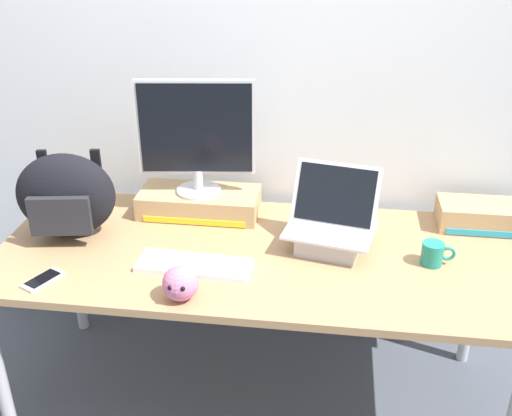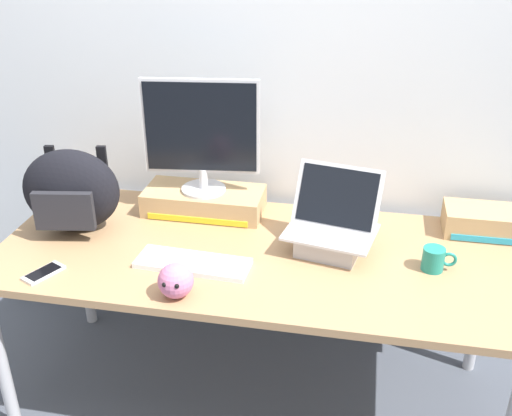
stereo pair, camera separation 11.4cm
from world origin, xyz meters
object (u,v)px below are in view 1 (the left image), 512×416
object	(u,v)px
open_laptop	(330,232)
messenger_backpack	(66,196)
toner_box_yellow	(199,202)
desktop_monitor	(196,135)
external_keyboard	(194,265)
cell_phone	(43,280)
plush_toy	(180,283)
coffee_mug	(433,254)
toner_box_cyan	(479,215)

from	to	relation	value
open_laptop	messenger_backpack	world-z (taller)	messenger_backpack
toner_box_yellow	open_laptop	world-z (taller)	open_laptop
desktop_monitor	external_keyboard	world-z (taller)	desktop_monitor
toner_box_yellow	external_keyboard	size ratio (longest dim) A/B	1.18
external_keyboard	messenger_backpack	size ratio (longest dim) A/B	1.04
cell_phone	plush_toy	world-z (taller)	plush_toy
coffee_mug	toner_box_cyan	xyz separation A→B (m)	(0.22, 0.31, 0.01)
desktop_monitor	open_laptop	world-z (taller)	desktop_monitor
messenger_backpack	coffee_mug	bearing A→B (deg)	-11.18
desktop_monitor	external_keyboard	bearing A→B (deg)	-87.34
open_laptop	coffee_mug	bearing A→B (deg)	0.62
toner_box_yellow	messenger_backpack	xyz separation A→B (m)	(-0.46, -0.24, 0.12)
messenger_backpack	toner_box_cyan	size ratio (longest dim) A/B	1.25
desktop_monitor	messenger_backpack	world-z (taller)	desktop_monitor
open_laptop	coffee_mug	distance (m)	0.38
cell_phone	plush_toy	xyz separation A→B (m)	(0.50, -0.04, 0.05)
toner_box_yellow	cell_phone	bearing A→B (deg)	-126.61
toner_box_yellow	messenger_backpack	distance (m)	0.53
open_laptop	messenger_backpack	size ratio (longest dim) A/B	0.90
coffee_mug	toner_box_yellow	bearing A→B (deg)	162.80
toner_box_yellow	open_laptop	size ratio (longest dim) A/B	1.36
external_keyboard	plush_toy	distance (m)	0.20
coffee_mug	cell_phone	xyz separation A→B (m)	(-1.34, -0.29, -0.04)
cell_phone	plush_toy	bearing A→B (deg)	21.70
open_laptop	desktop_monitor	bearing A→B (deg)	170.00
messenger_backpack	toner_box_cyan	distance (m)	1.62
toner_box_yellow	coffee_mug	size ratio (longest dim) A/B	4.08
cell_phone	toner_box_cyan	distance (m)	1.67
open_laptop	plush_toy	world-z (taller)	open_laptop
external_keyboard	coffee_mug	world-z (taller)	coffee_mug
coffee_mug	open_laptop	bearing A→B (deg)	169.33
cell_phone	desktop_monitor	bearing A→B (deg)	79.19
external_keyboard	coffee_mug	distance (m)	0.85
plush_toy	toner_box_cyan	xyz separation A→B (m)	(1.06, 0.64, -0.01)
toner_box_cyan	toner_box_yellow	bearing A→B (deg)	-178.41
external_keyboard	toner_box_yellow	bearing A→B (deg)	103.00
desktop_monitor	coffee_mug	world-z (taller)	desktop_monitor
open_laptop	cell_phone	world-z (taller)	open_laptop
desktop_monitor	coffee_mug	bearing A→B (deg)	-24.23
external_keyboard	messenger_backpack	xyz separation A→B (m)	(-0.53, 0.18, 0.15)
messenger_backpack	toner_box_cyan	bearing A→B (deg)	0.28
open_laptop	messenger_backpack	bearing A→B (deg)	-167.07
external_keyboard	cell_phone	bearing A→B (deg)	-159.68
cell_phone	plush_toy	size ratio (longest dim) A/B	1.33
coffee_mug	cell_phone	distance (m)	1.37
cell_phone	toner_box_yellow	bearing A→B (deg)	79.25
desktop_monitor	cell_phone	world-z (taller)	desktop_monitor
coffee_mug	toner_box_cyan	distance (m)	0.38
plush_toy	cell_phone	bearing A→B (deg)	175.84
external_keyboard	cell_phone	size ratio (longest dim) A/B	2.64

